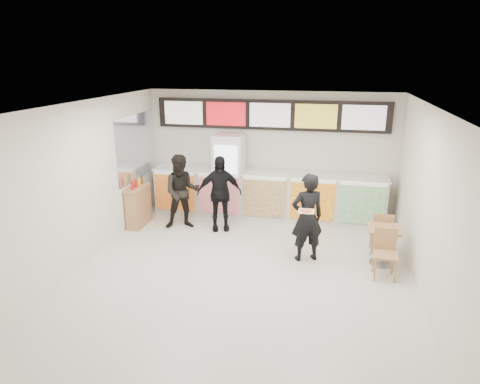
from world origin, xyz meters
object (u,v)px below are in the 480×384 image
(customer_left, at_px, (182,192))
(cafe_table, at_px, (383,239))
(customer_mid, at_px, (219,193))
(service_counter, at_px, (267,195))
(condiment_ledge, at_px, (138,206))
(drinks_fridge, at_px, (229,175))
(customer_main, at_px, (307,218))

(customer_left, height_order, cafe_table, customer_left)
(customer_left, distance_m, customer_mid, 0.85)
(service_counter, bearing_deg, condiment_ledge, -158.41)
(customer_left, xyz_separation_m, cafe_table, (4.27, -0.97, -0.34))
(customer_left, height_order, customer_mid, customer_mid)
(service_counter, distance_m, condiment_ledge, 3.03)
(condiment_ledge, bearing_deg, service_counter, 21.59)
(drinks_fridge, bearing_deg, customer_mid, -89.31)
(drinks_fridge, xyz_separation_m, condiment_ledge, (-1.89, -1.13, -0.53))
(customer_mid, bearing_deg, condiment_ledge, 166.73)
(customer_main, distance_m, cafe_table, 1.47)
(cafe_table, bearing_deg, customer_left, 168.90)
(customer_main, distance_m, customer_mid, 2.31)
(customer_mid, relative_size, cafe_table, 1.14)
(drinks_fridge, xyz_separation_m, customer_left, (-0.83, -1.06, -0.15))
(customer_left, distance_m, cafe_table, 4.39)
(service_counter, bearing_deg, cafe_table, -38.84)
(customer_main, xyz_separation_m, condiment_ledge, (-3.90, 1.00, -0.39))
(service_counter, xyz_separation_m, cafe_table, (2.50, -2.01, -0.06))
(drinks_fridge, xyz_separation_m, cafe_table, (3.43, -2.03, -0.49))
(customer_left, relative_size, condiment_ledge, 1.55)
(customer_main, relative_size, customer_left, 1.01)
(drinks_fridge, relative_size, cafe_table, 1.33)
(service_counter, bearing_deg, drinks_fridge, 179.01)
(drinks_fridge, relative_size, customer_main, 1.16)
(customer_main, xyz_separation_m, customer_mid, (-2.00, 1.14, -0.01))
(drinks_fridge, height_order, customer_mid, drinks_fridge)
(customer_main, height_order, cafe_table, customer_main)
(cafe_table, xyz_separation_m, condiment_ledge, (-5.32, 0.90, -0.04))
(drinks_fridge, distance_m, customer_mid, 1.00)
(customer_left, xyz_separation_m, customer_mid, (0.85, 0.07, 0.00))
(customer_main, bearing_deg, cafe_table, 159.07)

